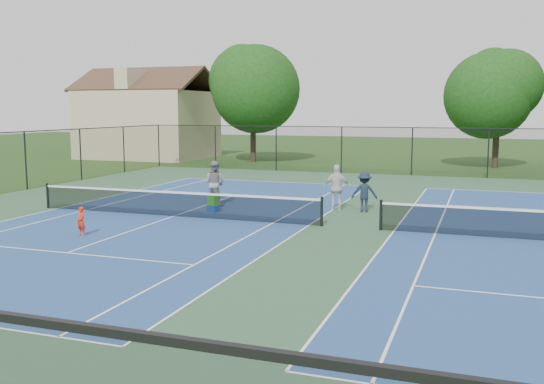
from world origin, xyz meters
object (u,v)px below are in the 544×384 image
(clapboard_house, at_px, (148,121))
(bystander_a, at_px, (337,188))
(instructor, at_px, (214,183))
(ball_hopper, at_px, (213,200))
(bystander_b, at_px, (364,192))
(child_player, at_px, (81,222))
(tree_back_a, at_px, (253,84))
(ball_crate, at_px, (213,209))
(tree_back_c, at_px, (499,90))

(clapboard_house, height_order, bystander_a, clapboard_house)
(instructor, relative_size, bystander_a, 1.02)
(ball_hopper, bearing_deg, bystander_a, 22.86)
(bystander_b, bearing_deg, ball_hopper, 10.31)
(bystander_a, bearing_deg, child_player, 37.38)
(child_player, height_order, bystander_b, bystander_b)
(ball_hopper, bearing_deg, bystander_b, 19.38)
(bystander_a, bearing_deg, ball_hopper, 11.55)
(tree_back_a, bearing_deg, clapboard_house, 174.29)
(child_player, height_order, ball_hopper, child_player)
(tree_back_a, height_order, clapboard_house, tree_back_a)
(ball_crate, bearing_deg, instructor, 112.47)
(clapboard_house, xyz_separation_m, bystander_a, (21.67, -21.53, -2.14))
(child_player, distance_m, ball_crate, 6.11)
(clapboard_house, relative_size, instructor, 5.54)
(tree_back_a, distance_m, tree_back_c, 18.04)
(tree_back_a, relative_size, instructor, 4.70)
(tree_back_c, xyz_separation_m, bystander_a, (-6.33, -21.53, -4.53))
(clapboard_house, height_order, ball_hopper, clapboard_house)
(tree_back_a, distance_m, instructor, 22.53)
(instructor, xyz_separation_m, ball_crate, (0.62, -1.50, -0.84))
(bystander_b, bearing_deg, instructor, -4.28)
(tree_back_c, xyz_separation_m, instructor, (-11.62, -22.00, -4.51))
(clapboard_house, distance_m, ball_crate, 29.16)
(bystander_a, height_order, ball_crate, bystander_a)
(tree_back_a, xyz_separation_m, ball_hopper, (7.00, -22.50, -5.56))
(child_player, relative_size, ball_crate, 2.42)
(instructor, xyz_separation_m, bystander_b, (6.42, 0.54, -0.16))
(tree_back_a, bearing_deg, ball_crate, -72.73)
(child_player, distance_m, ball_hopper, 6.10)
(bystander_b, bearing_deg, tree_back_c, -112.71)
(clapboard_house, relative_size, ball_crate, 26.87)
(instructor, bearing_deg, ball_crate, 118.27)
(bystander_a, distance_m, ball_crate, 5.14)
(bystander_b, relative_size, ball_crate, 4.05)
(tree_back_c, bearing_deg, bystander_b, -103.63)
(clapboard_house, distance_m, bystander_b, 31.39)
(child_player, bearing_deg, instructor, 95.84)
(clapboard_house, bearing_deg, ball_hopper, -54.13)
(ball_hopper, bearing_deg, child_player, -110.05)
(child_player, bearing_deg, bystander_a, 66.03)
(tree_back_a, bearing_deg, bystander_a, -60.38)
(tree_back_a, distance_m, ball_crate, 24.29)
(tree_back_a, relative_size, ball_crate, 22.77)
(instructor, distance_m, ball_hopper, 1.70)
(clapboard_house, xyz_separation_m, ball_hopper, (17.00, -23.50, -2.62))
(child_player, xyz_separation_m, ball_hopper, (2.09, 5.73, -0.01))
(clapboard_house, xyz_separation_m, instructor, (16.38, -22.00, -2.12))
(bystander_a, xyz_separation_m, ball_hopper, (-4.68, -1.97, -0.48))
(bystander_a, bearing_deg, tree_back_c, -117.69)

